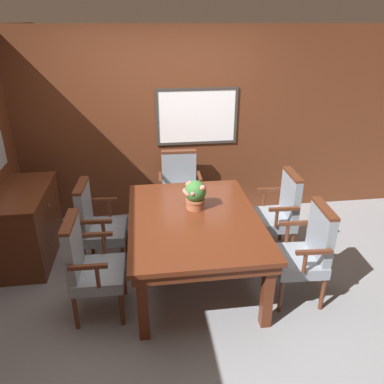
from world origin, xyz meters
name	(u,v)px	position (x,y,z in m)	size (l,w,h in m)	color
ground_plane	(180,285)	(0.00, 0.00, 0.00)	(14.00, 14.00, 0.00)	gray
wall_back	(166,127)	(0.00, 1.66, 1.23)	(7.20, 0.08, 2.45)	#5B2D19
dining_table	(194,225)	(0.16, 0.11, 0.64)	(1.27, 1.72, 0.73)	#562614
chair_left_near	(89,264)	(-0.83, -0.25, 0.53)	(0.47, 0.54, 0.97)	#562B19
chair_head_far	(180,186)	(0.14, 1.33, 0.53)	(0.55, 0.47, 0.97)	#562B19
chair_right_far	(279,210)	(1.19, 0.51, 0.53)	(0.48, 0.55, 0.97)	#562B19
chair_right_near	(306,250)	(1.17, -0.30, 0.53)	(0.49, 0.56, 0.97)	#562B19
chair_left_far	(97,222)	(-0.83, 0.50, 0.53)	(0.49, 0.55, 0.97)	#562B19
potted_plant	(195,194)	(0.20, 0.29, 0.89)	(0.24, 0.23, 0.30)	#9E5638
sideboard_cabinet	(28,225)	(-1.62, 0.74, 0.41)	(0.54, 1.09, 0.83)	#512816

